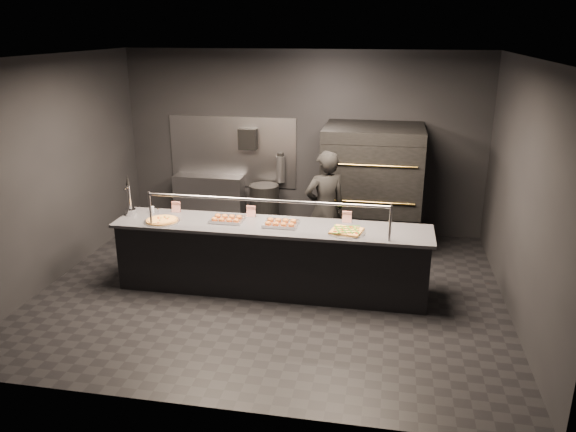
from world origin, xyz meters
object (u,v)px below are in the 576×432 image
object	(u,v)px
slider_tray_a	(227,219)
trash_bin	(264,209)
service_counter	(271,258)
fire_extinguisher	(280,169)
square_pizza	(346,231)
prep_shelf	(210,201)
pizza_oven	(372,187)
round_pizza	(162,220)
beer_tap	(130,204)
slider_tray_b	(281,223)
worker	(325,209)
towel_dispenser	(248,139)

from	to	relation	value
slider_tray_a	trash_bin	bearing A→B (deg)	89.61
service_counter	slider_tray_a	xyz separation A→B (m)	(-0.60, 0.04, 0.48)
fire_extinguisher	square_pizza	bearing A→B (deg)	-62.14
fire_extinguisher	trash_bin	xyz separation A→B (m)	(-0.24, -0.22, -0.65)
prep_shelf	fire_extinguisher	distance (m)	1.39
prep_shelf	square_pizza	xyz separation A→B (m)	(2.58, -2.43, 0.49)
pizza_oven	round_pizza	xyz separation A→B (m)	(-2.63, -2.03, -0.03)
beer_tap	fire_extinguisher	bearing A→B (deg)	55.76
square_pizza	trash_bin	world-z (taller)	square_pizza
service_counter	trash_bin	distance (m)	2.26
slider_tray_b	fire_extinguisher	bearing A→B (deg)	101.25
beer_tap	worker	distance (m)	2.71
slider_tray_b	slider_tray_a	bearing A→B (deg)	177.21
fire_extinguisher	beer_tap	world-z (taller)	beer_tap
prep_shelf	round_pizza	distance (m)	2.51
round_pizza	worker	world-z (taller)	worker
trash_bin	fire_extinguisher	bearing A→B (deg)	43.43
slider_tray_a	square_pizza	distance (m)	1.58
service_counter	slider_tray_b	size ratio (longest dim) A/B	9.40
beer_tap	trash_bin	bearing A→B (deg)	57.33
pizza_oven	square_pizza	distance (m)	2.02
prep_shelf	slider_tray_a	size ratio (longest dim) A/B	2.79
prep_shelf	worker	bearing A→B (deg)	-31.20
beer_tap	slider_tray_a	size ratio (longest dim) A/B	1.29
service_counter	prep_shelf	xyz separation A→B (m)	(-1.60, 2.32, -0.01)
beer_tap	slider_tray_b	world-z (taller)	beer_tap
slider_tray_b	square_pizza	xyz separation A→B (m)	(0.85, -0.12, -0.01)
round_pizza	slider_tray_a	bearing A→B (deg)	12.04
fire_extinguisher	slider_tray_a	xyz separation A→B (m)	(-0.25, -2.36, -0.11)
service_counter	fire_extinguisher	xyz separation A→B (m)	(-0.35, 2.40, 0.60)
pizza_oven	prep_shelf	distance (m)	2.88
pizza_oven	square_pizza	bearing A→B (deg)	-96.33
slider_tray_b	trash_bin	size ratio (longest dim) A/B	0.53
slider_tray_b	square_pizza	size ratio (longest dim) A/B	0.93
beer_tap	square_pizza	world-z (taller)	beer_tap
slider_tray_a	square_pizza	bearing A→B (deg)	-5.57
worker	round_pizza	bearing A→B (deg)	-1.16
square_pizza	prep_shelf	bearing A→B (deg)	136.67
service_counter	pizza_oven	xyz separation A→B (m)	(1.20, 1.90, 0.50)
pizza_oven	prep_shelf	xyz separation A→B (m)	(-2.80, 0.42, -0.52)
towel_dispenser	beer_tap	world-z (taller)	towel_dispenser
fire_extinguisher	beer_tap	xyz separation A→B (m)	(-1.60, -2.35, 0.02)
beer_tap	pizza_oven	bearing A→B (deg)	30.43
prep_shelf	beer_tap	distance (m)	2.38
round_pizza	slider_tray_a	xyz separation A→B (m)	(0.83, 0.18, 0.01)
slider_tray_a	square_pizza	xyz separation A→B (m)	(1.58, -0.15, -0.01)
pizza_oven	slider_tray_b	world-z (taller)	pizza_oven
prep_shelf	towel_dispenser	distance (m)	1.31
worker	trash_bin	bearing A→B (deg)	-75.98
prep_shelf	service_counter	bearing A→B (deg)	-55.41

